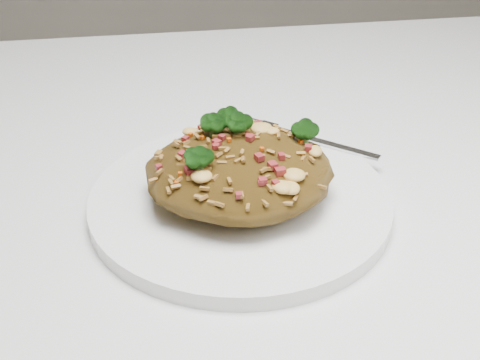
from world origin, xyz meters
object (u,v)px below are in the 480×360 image
dining_table (228,254)px  fork (309,139)px  plate (240,201)px  fried_rice (240,163)px

dining_table → fork: (0.09, 0.03, 0.11)m
plate → fork: 0.12m
dining_table → fork: size_ratio=8.90×
plate → dining_table: bearing=95.2°
dining_table → plate: size_ratio=4.62×
fried_rice → fork: (0.08, 0.08, -0.03)m
fork → fried_rice: bearing=-94.4°
dining_table → fried_rice: bearing=-84.7°
fried_rice → dining_table: bearing=95.3°
dining_table → fried_rice: fried_rice is taller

